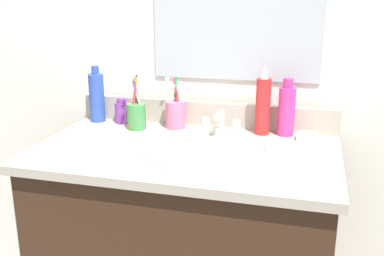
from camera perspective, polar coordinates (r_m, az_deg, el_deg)
name	(u,v)px	position (r m, az deg, el deg)	size (l,w,h in m)	color
countertop	(185,153)	(1.44, -0.86, -3.14)	(0.95, 0.56, 0.03)	#B2A899
backsplash	(205,114)	(1.67, 1.63, 1.81)	(0.95, 0.02, 0.09)	#B2A899
back_wall	(208,151)	(1.78, 2.05, -2.96)	(2.05, 0.04, 1.30)	white
sink_basin	(208,160)	(1.43, 2.03, -3.99)	(0.40, 0.40, 0.11)	white
faucet	(221,125)	(1.59, 3.63, 0.38)	(0.16, 0.10, 0.08)	silver
bottle_soap_pink	(287,110)	(1.58, 11.81, 2.26)	(0.06, 0.06, 0.20)	#D8338C
bottle_shampoo_blue	(97,97)	(1.75, -11.89, 3.86)	(0.06, 0.06, 0.21)	#2D4CB2
bottle_cream_purple	(122,112)	(1.72, -8.80, 2.04)	(0.05, 0.05, 0.10)	#7A3899
bottle_spray_red	(263,105)	(1.57, 8.93, 2.89)	(0.05, 0.05, 0.24)	red
cup_pink	(175,113)	(1.63, -2.09, 1.93)	(0.07, 0.07, 0.19)	#D16693
cup_green	(137,114)	(1.64, -6.99, 1.81)	(0.08, 0.09, 0.20)	#3F8C47
soap_bar	(307,136)	(1.56, 14.21, -1.02)	(0.06, 0.04, 0.02)	white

